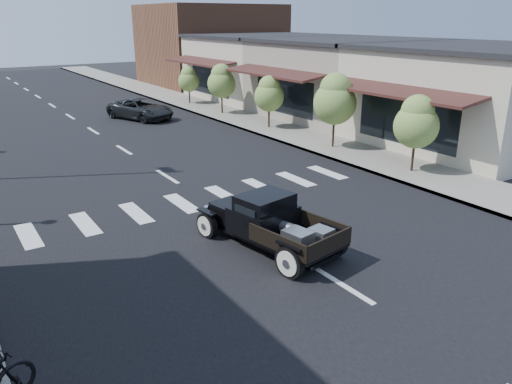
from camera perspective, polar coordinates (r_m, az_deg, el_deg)
ground at (r=14.04m, az=1.55°, el=-5.55°), size 120.00×120.00×0.00m
road at (r=27.11m, az=-16.93°, el=5.93°), size 14.00×80.00×0.02m
road_markings at (r=22.49m, az=-13.16°, el=3.59°), size 12.00×60.00×0.06m
sidewalk_right at (r=30.51m, az=-1.42°, el=8.30°), size 3.00×80.00×0.15m
storefront_near at (r=26.82m, az=23.94°, el=9.86°), size 10.00×9.00×4.50m
storefront_mid at (r=32.56m, az=10.49°, el=12.57°), size 10.00×9.00×4.50m
storefront_far at (r=39.53m, az=1.26°, el=14.01°), size 10.00×9.00×4.50m
far_building_right at (r=48.23m, az=-5.24°, el=16.39°), size 11.00×10.00×7.00m
small_tree_a at (r=20.44m, az=17.74°, el=6.24°), size 1.73×1.73×2.89m
small_tree_b at (r=23.56m, az=8.95°, el=9.05°), size 1.98×1.98×3.29m
small_tree_c at (r=27.70m, az=1.50°, el=10.17°), size 1.62×1.62×2.71m
small_tree_d at (r=32.09m, az=-3.95°, el=11.61°), size 1.77×1.77×2.94m
small_tree_e at (r=36.23m, az=-7.66°, el=11.98°), size 1.47×1.47×2.45m
hotrod_pickup at (r=13.32m, az=1.58°, el=-3.43°), size 2.79×4.65×1.51m
second_car at (r=31.60m, az=-13.05°, el=9.19°), size 3.50×4.86×1.23m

